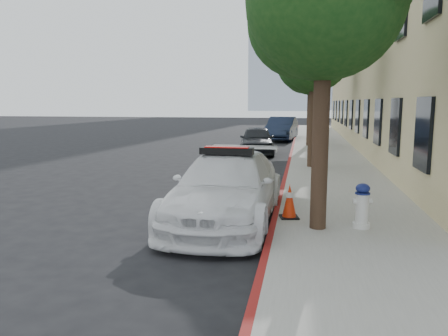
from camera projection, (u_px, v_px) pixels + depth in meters
ground at (194, 205)px, 10.67m from camera, size 120.00×120.00×0.00m
sidewalk at (325, 156)px, 19.75m from camera, size 3.20×50.00×0.15m
curb_strip at (291, 155)px, 20.02m from camera, size 0.12×50.00×0.15m
building at (433, 54)px, 22.88m from camera, size 8.00×36.00×10.00m
tower_left at (283, 4)px, 123.61m from camera, size 18.00×14.00×60.00m
tower_right at (327, 39)px, 137.10m from camera, size 14.00×14.00×44.00m
tree_mid at (315, 54)px, 15.35m from camera, size 2.77×2.64×5.43m
tree_far at (312, 66)px, 23.10m from camera, size 3.10×3.00×5.81m
police_car at (227, 188)px, 9.08m from camera, size 2.11×4.97×1.58m
parked_car_mid at (257, 140)px, 21.05m from camera, size 2.04×4.11×1.35m
parked_car_far at (282, 129)px, 28.38m from camera, size 2.05×4.77×1.53m
fire_hydrant at (362, 206)px, 8.14m from camera, size 0.36×0.32×0.84m
traffic_cone at (289, 201)px, 8.85m from camera, size 0.44×0.44×0.70m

